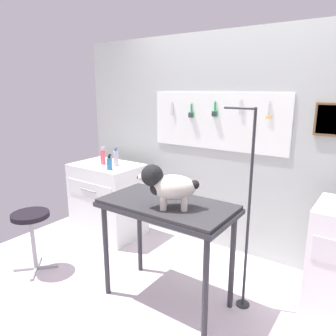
{
  "coord_description": "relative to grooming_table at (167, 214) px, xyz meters",
  "views": [
    {
      "loc": [
        1.29,
        -1.78,
        1.74
      ],
      "look_at": [
        -0.05,
        0.15,
        1.15
      ],
      "focal_mm": 33.91,
      "sensor_mm": 36.0,
      "label": 1
    }
  ],
  "objects": [
    {
      "name": "conditioner_bottle",
      "position": [
        -1.36,
        0.63,
        0.18
      ],
      "size": [
        0.06,
        0.06,
        0.21
      ],
      "color": "#DD5461",
      "rests_on": "counter_left"
    },
    {
      "name": "pump_bottle_white",
      "position": [
        -1.1,
        0.48,
        0.16
      ],
      "size": [
        0.06,
        0.06,
        0.17
      ],
      "color": "teal",
      "rests_on": "counter_left"
    },
    {
      "name": "counter_left",
      "position": [
        -1.32,
        0.64,
        -0.34
      ],
      "size": [
        0.8,
        0.58,
        0.87
      ],
      "color": "white",
      "rests_on": "ground"
    },
    {
      "name": "spray_bottle_tall",
      "position": [
        -1.18,
        0.66,
        0.18
      ],
      "size": [
        0.06,
        0.06,
        0.21
      ],
      "color": "#BCB0BD",
      "rests_on": "counter_left"
    },
    {
      "name": "grooming_table",
      "position": [
        0.0,
        0.0,
        0.0
      ],
      "size": [
        1.07,
        0.56,
        0.87
      ],
      "color": "#2D2D33",
      "rests_on": "ground"
    },
    {
      "name": "dog",
      "position": [
        0.07,
        -0.09,
        0.27
      ],
      "size": [
        0.43,
        0.35,
        0.33
      ],
      "color": "silver",
      "rests_on": "grooming_table"
    },
    {
      "name": "stool",
      "position": [
        -1.33,
        -0.36,
        -0.29
      ],
      "size": [
        0.35,
        0.35,
        0.59
      ],
      "color": "#9E9EA3",
      "rests_on": "ground"
    },
    {
      "name": "rear_wall_panel",
      "position": [
        0.05,
        1.14,
        0.38
      ],
      "size": [
        4.0,
        0.11,
        2.3
      ],
      "color": "#AEB5B0",
      "rests_on": "ground"
    },
    {
      "name": "ground",
      "position": [
        0.05,
        -0.14,
        -0.8
      ],
      "size": [
        4.4,
        4.0,
        0.04
      ],
      "primitive_type": "cube",
      "color": "silver"
    },
    {
      "name": "grooming_arm",
      "position": [
        0.55,
        0.3,
        -0.03
      ],
      "size": [
        0.3,
        0.11,
        1.61
      ],
      "color": "#2D2D33",
      "rests_on": "ground"
    }
  ]
}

